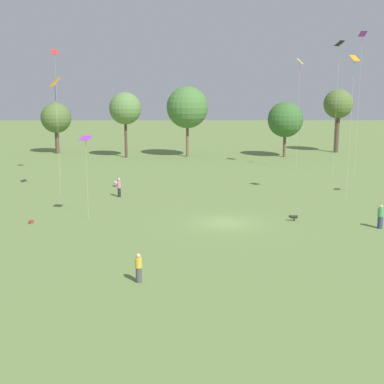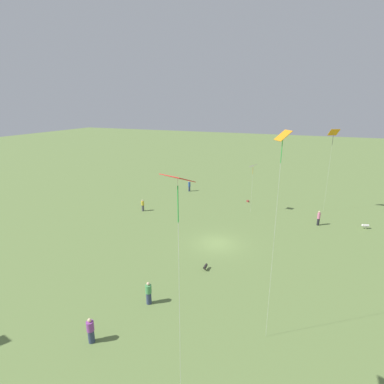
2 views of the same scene
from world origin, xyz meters
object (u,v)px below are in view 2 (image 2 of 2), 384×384
(person_1, at_px, (91,331))
(person_2, at_px, (189,186))
(person_0, at_px, (319,218))
(kite_4, at_px, (282,149))
(person_3, at_px, (143,205))
(kite_5, at_px, (253,167))
(kite_6, at_px, (178,193))
(picnic_bag_0, at_px, (248,201))
(person_4, at_px, (149,293))
(dog_0, at_px, (206,266))
(dog_1, at_px, (365,226))
(kite_8, at_px, (334,134))

(person_1, relative_size, person_2, 0.97)
(person_0, xyz_separation_m, person_1, (25.60, -13.09, -0.08))
(person_0, bearing_deg, kite_4, 137.76)
(person_0, distance_m, person_3, 22.88)
(kite_5, height_order, kite_6, kite_6)
(picnic_bag_0, bearing_deg, kite_4, 14.47)
(person_4, relative_size, dog_0, 2.56)
(kite_4, relative_size, picnic_bag_0, 32.00)
(kite_4, distance_m, dog_1, 26.20)
(person_2, relative_size, kite_6, 0.15)
(kite_4, height_order, dog_0, kite_4)
(dog_0, bearing_deg, person_3, 138.14)
(person_2, bearing_deg, picnic_bag_0, 170.27)
(kite_5, xyz_separation_m, dog_0, (16.29, -0.72, -5.98))
(kite_5, bearing_deg, person_3, -5.54)
(kite_5, bearing_deg, person_2, -53.79)
(person_0, height_order, kite_8, kite_8)
(kite_5, distance_m, picnic_bag_0, 7.59)
(kite_5, relative_size, dog_1, 7.80)
(dog_0, xyz_separation_m, picnic_bag_0, (-20.52, -0.55, -0.19))
(kite_5, relative_size, kite_8, 0.60)
(kite_8, bearing_deg, person_0, 101.60)
(person_3, relative_size, dog_0, 2.33)
(person_4, height_order, dog_1, person_4)
(person_0, relative_size, kite_5, 0.28)
(person_1, relative_size, person_4, 0.97)
(kite_8, xyz_separation_m, dog_1, (4.86, 4.51, -10.14))
(person_1, bearing_deg, kite_5, 172.66)
(person_1, distance_m, picnic_bag_0, 31.43)
(kite_8, xyz_separation_m, dog_0, (20.68, -10.03, -10.20))
(kite_6, xyz_separation_m, dog_0, (-13.80, -3.81, -11.20))
(person_2, height_order, kite_8, kite_8)
(dog_0, bearing_deg, kite_5, 85.59)
(person_2, xyz_separation_m, person_3, (11.38, -2.23, -0.09))
(person_3, distance_m, kite_6, 32.01)
(kite_5, xyz_separation_m, picnic_bag_0, (-4.24, -1.27, -6.17))
(person_2, xyz_separation_m, kite_4, (28.57, 17.32, 11.22))
(person_0, distance_m, kite_5, 10.26)
(person_1, bearing_deg, kite_8, 158.37)
(person_2, height_order, kite_4, kite_4)
(person_4, distance_m, kite_8, 31.00)
(picnic_bag_0, bearing_deg, person_1, -5.85)
(person_3, relative_size, kite_6, 0.13)
(person_4, bearing_deg, person_3, 143.34)
(kite_4, bearing_deg, person_0, -176.64)
(kite_4, distance_m, dog_0, 14.72)
(dog_0, height_order, picnic_bag_0, dog_0)
(person_4, xyz_separation_m, dog_0, (-6.07, 2.32, -0.56))
(kite_6, xyz_separation_m, picnic_bag_0, (-34.33, -4.36, -11.40))
(kite_4, relative_size, dog_0, 18.56)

